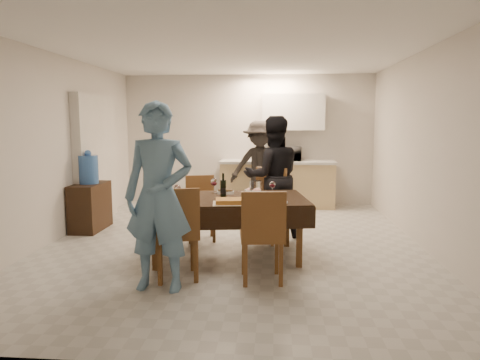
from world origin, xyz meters
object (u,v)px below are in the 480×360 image
Objects in this scene: water_jug at (89,169)px; person_far at (273,177)px; person_kitchen at (260,166)px; wine_bottle at (223,185)px; microwave at (288,154)px; console at (90,207)px; water_pitcher at (255,190)px; person_near at (159,197)px; dining_table at (227,200)px; savoury_tart at (232,201)px.

water_jug is 2.81m from person_far.
person_kitchen is at bearing 32.83° from water_jug.
wine_bottle is 0.58× the size of microwave.
console is 2.54m from wine_bottle.
person_kitchen is (0.35, 2.79, -0.05)m from wine_bottle.
water_pitcher is 1.35m from person_near.
water_pitcher reaches higher than dining_table.
savoury_tart reaches higher than console.
water_jug is at bearing 152.65° from wine_bottle.
person_kitchen reaches higher than dining_table.
water_jug reaches higher than console.
person_kitchen is at bearing 75.73° from dining_table.
dining_table is 4.05× the size of microwave.
dining_table is at bearing 49.71° from person_far.
wine_bottle is 0.16× the size of person_near.
person_kitchen is at bearing 82.89° from wine_bottle.
person_kitchen is (0.30, 2.84, 0.13)m from dining_table.
water_jug is at bearing 0.00° from console.
water_jug reaches higher than wine_bottle.
microwave is (3.09, 2.10, 0.11)m from water_jug.
console is 0.42× the size of person_near.
console is 1.81× the size of water_jug.
dining_table is 2.57m from console.
water_pitcher is (2.61, -1.24, 0.49)m from console.
microwave reaches higher than wine_bottle.
person_near reaches higher than microwave.
water_pitcher is 3.38m from microwave.
water_pitcher is (2.61, -1.24, -0.09)m from water_jug.
savoury_tart is 0.95m from person_near.
microwave is at bearing 81.79° from water_pitcher.
person_near is at bearing -102.30° from person_kitchen.
person_far is (-0.28, -2.24, -0.18)m from microwave.
water_pitcher is 0.51× the size of savoury_tart.
savoury_tart is 3.75m from microwave.
microwave reaches higher than savoury_tart.
savoury_tart is 1.50m from person_far.
water_jug is at bearing -147.17° from person_kitchen.
water_jug is 0.26× the size of person_kitchen.
dining_table is at bearing 171.87° from water_pitcher.
dining_table is 1.10× the size of person_near.
person_far is (0.60, 1.00, -0.02)m from wine_bottle.
wine_bottle is 1.17m from person_far.
dining_table is at bearing 104.74° from savoury_tart.
wine_bottle is (2.21, -1.14, 0.53)m from console.
person_near is at bearing -114.44° from wine_bottle.
person_kitchen is at bearing 40.15° from microwave.
person_far is at bearing 59.04° from wine_bottle.
microwave reaches higher than water_pitcher.
water_pitcher is at bearing -25.46° from water_jug.
dining_table is at bearing -27.83° from console.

